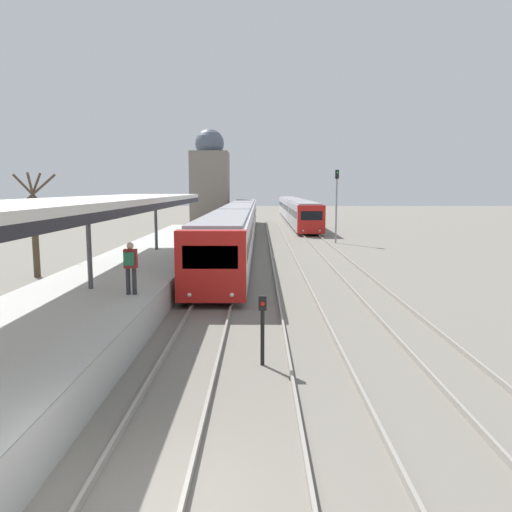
{
  "coord_description": "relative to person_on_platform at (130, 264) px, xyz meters",
  "views": [
    {
      "loc": [
        1.78,
        -6.1,
        4.39
      ],
      "look_at": [
        1.62,
        14.52,
        1.59
      ],
      "focal_mm": 35.0,
      "sensor_mm": 36.0,
      "label": 1
    }
  ],
  "objects": [
    {
      "name": "distant_domed_building",
      "position": [
        -2.28,
        48.6,
        3.52
      ],
      "size": [
        4.73,
        4.73,
        11.8
      ],
      "color": "slate",
      "rests_on": "ground_plane"
    },
    {
      "name": "train_near",
      "position": [
        2.29,
        26.07,
        -0.36
      ],
      "size": [
        2.59,
        47.75,
        3.0
      ],
      "color": "red",
      "rests_on": "ground_plane"
    },
    {
      "name": "signal_post_near",
      "position": [
        4.14,
        -3.46,
        -0.93
      ],
      "size": [
        0.2,
        0.21,
        1.77
      ],
      "color": "black",
      "rests_on": "ground_plane"
    },
    {
      "name": "person_on_platform",
      "position": [
        0.0,
        0.0,
        0.0
      ],
      "size": [
        0.4,
        0.4,
        1.66
      ],
      "color": "#2D2D33",
      "rests_on": "station_platform"
    },
    {
      "name": "signal_mast_far",
      "position": [
        10.21,
        24.68,
        1.58
      ],
      "size": [
        0.28,
        0.29,
        5.84
      ],
      "color": "gray",
      "rests_on": "ground_plane"
    },
    {
      "name": "bare_tree_background",
      "position": [
        -7.02,
        8.96,
        0.37
      ],
      "size": [
        2.37,
        1.49,
        5.16
      ],
      "color": "#4C3D2D",
      "rests_on": "ground_plane"
    },
    {
      "name": "train_far",
      "position": [
        8.77,
        51.4,
        -0.37
      ],
      "size": [
        2.55,
        43.14,
        2.99
      ],
      "color": "red",
      "rests_on": "ground_plane"
    },
    {
      "name": "platform_canopy",
      "position": [
        -1.56,
        0.96,
        1.9
      ],
      "size": [
        4.0,
        26.87,
        3.01
      ],
      "color": "beige",
      "rests_on": "station_platform"
    }
  ]
}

